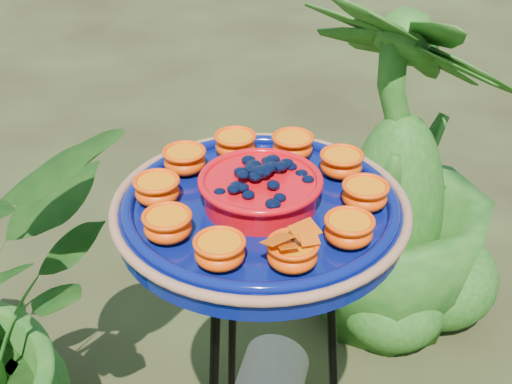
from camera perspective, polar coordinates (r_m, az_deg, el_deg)
tripod_stand at (r=1.37m, az=0.30°, el=-14.80°), size 0.36×0.37×0.89m
feeder_dish at (r=1.12m, az=0.35°, el=-1.05°), size 0.50×0.50×0.11m
shrub_back_right at (r=2.05m, az=11.30°, el=1.66°), size 0.74×0.74×1.04m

